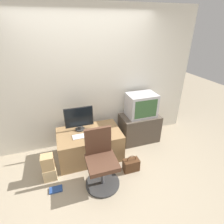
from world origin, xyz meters
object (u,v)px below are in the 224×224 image
object	(u,v)px
main_monitor	(79,119)
mouse	(96,134)
office_chair	(101,163)
handbag	(131,165)
crt_tv	(141,105)
cardboard_box_lower	(50,173)
book	(56,189)
keyboard	(83,136)

from	to	relation	value
main_monitor	mouse	size ratio (longest dim) A/B	9.40
office_chair	handbag	bearing A→B (deg)	8.47
mouse	crt_tv	world-z (taller)	crt_tv
cardboard_box_lower	handbag	xyz separation A→B (m)	(1.32, -0.24, 0.00)
main_monitor	book	size ratio (longest dim) A/B	2.66
mouse	cardboard_box_lower	xyz separation A→B (m)	(-0.85, -0.25, -0.43)
mouse	office_chair	bearing A→B (deg)	-97.13
mouse	book	bearing A→B (deg)	-146.59
keyboard	crt_tv	bearing A→B (deg)	13.17
mouse	keyboard	bearing A→B (deg)	175.57
office_chair	cardboard_box_lower	world-z (taller)	office_chair
mouse	crt_tv	bearing A→B (deg)	16.94
keyboard	book	bearing A→B (deg)	-136.00
keyboard	office_chair	world-z (taller)	office_chair
book	keyboard	bearing A→B (deg)	44.00
keyboard	mouse	size ratio (longest dim) A/B	6.82
cardboard_box_lower	handbag	size ratio (longest dim) A/B	0.70
main_monitor	crt_tv	distance (m)	1.26
office_chair	mouse	bearing A→B (deg)	82.87
crt_tv	handbag	distance (m)	1.19
mouse	handbag	xyz separation A→B (m)	(0.47, -0.49, -0.43)
main_monitor	handbag	world-z (taller)	main_monitor
office_chair	cardboard_box_lower	xyz separation A→B (m)	(-0.78, 0.33, -0.28)
crt_tv	book	xyz separation A→B (m)	(-1.79, -0.82, -0.80)
book	cardboard_box_lower	bearing A→B (deg)	104.15
crt_tv	book	world-z (taller)	crt_tv
crt_tv	office_chair	distance (m)	1.45
keyboard	mouse	distance (m)	0.23
keyboard	mouse	world-z (taller)	mouse
office_chair	crt_tv	bearing A→B (deg)	39.10
main_monitor	crt_tv	size ratio (longest dim) A/B	0.89
main_monitor	handbag	xyz separation A→B (m)	(0.72, -0.74, -0.64)
main_monitor	office_chair	xyz separation A→B (m)	(0.18, -0.82, -0.36)
office_chair	main_monitor	bearing A→B (deg)	102.20
crt_tv	main_monitor	bearing A→B (deg)	-177.44
crt_tv	office_chair	world-z (taller)	crt_tv
mouse	office_chair	world-z (taller)	office_chair
keyboard	cardboard_box_lower	xyz separation A→B (m)	(-0.62, -0.26, -0.42)
crt_tv	handbag	world-z (taller)	crt_tv
keyboard	office_chair	distance (m)	0.62
cardboard_box_lower	crt_tv	bearing A→B (deg)	16.57
main_monitor	cardboard_box_lower	size ratio (longest dim) A/B	2.33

